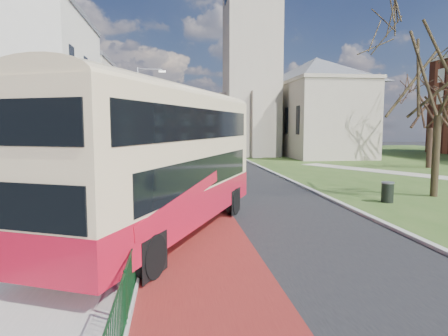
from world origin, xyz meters
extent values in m
plane|color=black|center=(0.00, 0.00, 0.00)|extent=(160.00, 160.00, 0.00)
cube|color=black|center=(1.50, 20.00, 0.01)|extent=(9.00, 120.00, 0.01)
cube|color=#591414|center=(-1.20, 20.00, 0.01)|extent=(3.40, 120.00, 0.01)
cube|color=gray|center=(-5.00, 20.00, 0.06)|extent=(4.00, 120.00, 0.12)
cube|color=#999993|center=(-3.00, 20.00, 0.07)|extent=(0.25, 120.00, 0.13)
cube|color=#999993|center=(6.10, 22.00, 0.07)|extent=(0.25, 80.00, 0.13)
cylinder|color=#0D3A1A|center=(-2.95, 4.00, 1.10)|extent=(0.04, 24.00, 0.04)
cylinder|color=#0D3A1A|center=(-2.95, 4.00, 0.15)|extent=(0.04, 24.00, 0.04)
cube|color=gray|center=(8.00, 38.00, 12.00)|extent=(6.50, 6.50, 24.00)
cube|color=gray|center=(16.50, 38.00, 4.50)|extent=(9.00, 18.00, 9.00)
pyramid|color=#565960|center=(16.50, 38.00, 12.60)|extent=(9.00, 18.00, 3.60)
cube|color=silver|center=(-14.00, 22.00, 6.25)|extent=(10.00, 14.00, 12.50)
cube|color=#565960|center=(-14.00, 22.00, 12.75)|extent=(10.30, 14.30, 0.50)
cube|color=#BFB7A1|center=(-14.00, 38.00, 5.50)|extent=(10.00, 16.00, 11.00)
cube|color=#565960|center=(-14.00, 38.00, 11.25)|extent=(10.30, 16.30, 0.50)
cylinder|color=gray|center=(-4.50, 18.00, 4.12)|extent=(0.16, 0.16, 8.00)
cylinder|color=gray|center=(-3.60, 18.00, 8.02)|extent=(1.80, 0.10, 0.10)
cube|color=silver|center=(-2.70, 18.00, 7.87)|extent=(0.50, 0.18, 0.12)
cube|color=#A90F25|center=(-2.28, 1.17, 1.12)|extent=(7.49, 12.12, 1.09)
cube|color=beige|center=(-2.28, 1.17, 3.25)|extent=(7.44, 12.05, 3.17)
cube|color=black|center=(-3.40, 2.04, 2.26)|extent=(4.11, 9.02, 1.04)
cube|color=black|center=(-0.89, 0.91, 2.26)|extent=(4.11, 9.02, 1.04)
cube|color=black|center=(-3.53, 1.74, 3.91)|extent=(4.51, 9.90, 0.98)
cube|color=black|center=(-1.02, 0.61, 3.91)|extent=(4.51, 9.90, 0.98)
cube|color=black|center=(0.18, 6.63, 2.26)|extent=(2.27, 1.08, 1.15)
cube|color=black|center=(0.18, 6.63, 3.91)|extent=(2.27, 1.08, 0.98)
cube|color=orange|center=(0.18, 6.63, 4.53)|extent=(1.82, 0.89, 0.33)
cylinder|color=black|center=(-1.76, 5.43, 0.57)|extent=(0.77, 1.17, 1.14)
cylinder|color=black|center=(0.57, 4.38, 0.57)|extent=(0.77, 1.17, 1.14)
cylinder|color=black|center=(-4.92, -1.59, 0.57)|extent=(0.77, 1.17, 1.14)
cylinder|color=black|center=(-2.60, -2.64, 0.57)|extent=(0.77, 1.17, 1.14)
cylinder|color=#2D2516|center=(12.00, 7.19, 2.20)|extent=(0.47, 0.47, 4.31)
cylinder|color=#302018|center=(21.21, 21.08, 1.86)|extent=(0.58, 0.58, 3.64)
cylinder|color=black|center=(8.59, 5.91, 0.52)|extent=(0.68, 0.68, 0.96)
cylinder|color=gray|center=(8.59, 5.91, 1.03)|extent=(0.72, 0.72, 0.06)
camera|label=1|loc=(-2.02, -12.52, 3.83)|focal=32.00mm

